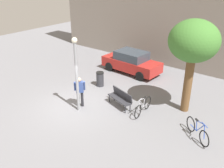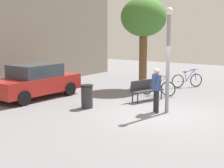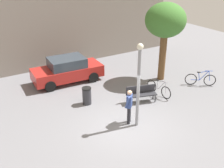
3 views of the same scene
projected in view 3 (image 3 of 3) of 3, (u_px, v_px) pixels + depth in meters
The scene contains 10 objects.
ground_plane at pixel (126, 125), 12.42m from camera, with size 36.00×36.00×0.00m, color slate.
building_facade at pixel (47, 1), 17.96m from camera, with size 18.66×2.00×8.73m, color gray.
lamppost at pixel (139, 80), 11.47m from camera, with size 0.28×0.28×3.88m.
person_by_lamppost at pixel (129, 104), 12.19m from camera, with size 0.58×0.58×1.67m.
park_bench at pixel (141, 92), 14.20m from camera, with size 1.67×0.93×0.92m.
plaza_tree at pixel (165, 22), 15.59m from camera, with size 2.38×2.38×4.72m.
bicycle_blue at pixel (200, 79), 16.11m from camera, with size 1.43×1.18×0.97m.
bicycle_silver at pixel (159, 89), 14.97m from camera, with size 0.21×1.81×0.97m.
parked_car_red at pixel (67, 70), 16.42m from camera, with size 4.28×1.99×1.55m.
trash_bin at pixel (87, 96), 14.02m from camera, with size 0.48×0.48×0.93m.
Camera 3 is at (-6.00, -8.55, 7.00)m, focal length 43.32 mm.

